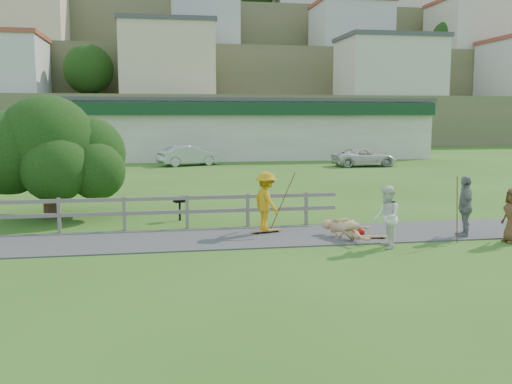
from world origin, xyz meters
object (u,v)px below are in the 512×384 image
Objects in this scene: spectator_a at (387,217)px; spectator_b at (465,207)px; skater_fallen at (345,229)px; bbq at (180,208)px; car_silver at (189,155)px; skater_rider at (266,205)px; car_white at (364,157)px; tree at (49,169)px.

spectator_a is 0.93× the size of spectator_b.
skater_fallen is 6.18m from bbq.
spectator_a is (0.77, -1.22, 0.54)m from skater_fallen.
spectator_b is at bearing -47.80° from bbq.
car_silver is at bearing 73.15° from skater_fallen.
bbq is at bearing 156.01° from car_silver.
bbq is at bearing 115.88° from skater_fallen.
skater_rider is at bearing -86.69° from spectator_b.
spectator_a is at bearing -148.40° from skater_rider.
bbq is (-5.47, 5.23, -0.44)m from spectator_a.
car_silver is at bearing 65.20° from bbq.
spectator_b is 0.40× the size of car_white.
skater_rider is 0.41× the size of car_silver.
spectator_a is 0.37× the size of car_white.
spectator_a is 27.87m from car_silver.
bbq is at bearing -99.19° from spectator_b.
spectator_b is at bearing 164.57° from car_white.
tree is at bearing 143.60° from bbq.
car_silver is at bearing -157.51° from spectator_a.
spectator_a is 0.31× the size of tree.
bbq is (-2.56, 2.76, -0.49)m from skater_rider.
car_silver is (-3.90, 27.60, -0.13)m from spectator_a.
tree is at bearing -108.53° from spectator_a.
spectator_a is 3.05m from spectator_b.
car_silver is (-3.14, 26.38, 0.41)m from skater_fallen.
car_silver is at bearing -147.86° from spectator_b.
spectator_b is 14.07m from tree.
car_white is 24.12m from bbq.
car_white is at bearing -122.65° from car_silver.
tree reaches higher than skater_rider.
skater_rider is 8.22m from tree.
skater_rider is at bearing -115.91° from spectator_a.
car_white is 0.84× the size of tree.
spectator_a is 11.98m from tree.
skater_rider is 3.79m from bbq.
spectator_a is 0.39× the size of car_silver.
skater_rider is at bearing 162.27° from car_silver.
spectator_b reaches higher than car_silver.
skater_rider is 3.82m from spectator_a.
spectator_a is at bearing 158.92° from car_white.
car_white is (11.56, 22.31, -0.27)m from skater_rider.
tree is at bearing 143.83° from car_silver.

